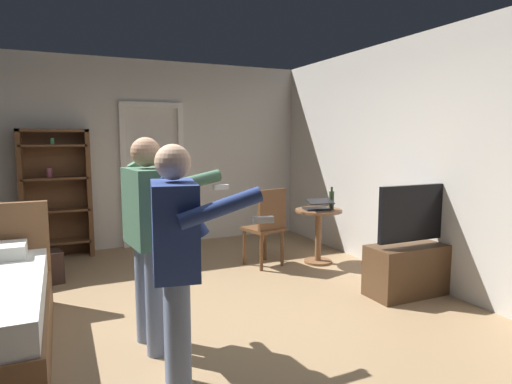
% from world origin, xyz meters
% --- Properties ---
extents(ground_plane, '(7.03, 7.03, 0.00)m').
position_xyz_m(ground_plane, '(0.00, 0.00, 0.00)').
color(ground_plane, '#997A56').
extents(wall_back, '(5.62, 0.12, 2.74)m').
position_xyz_m(wall_back, '(0.00, 3.26, 1.37)').
color(wall_back, beige).
rests_on(wall_back, ground_plane).
extents(wall_right, '(0.12, 6.63, 2.74)m').
position_xyz_m(wall_right, '(2.75, 0.00, 1.37)').
color(wall_right, beige).
rests_on(wall_right, ground_plane).
extents(doorway_frame, '(0.93, 0.08, 2.13)m').
position_xyz_m(doorway_frame, '(0.34, 3.18, 1.22)').
color(doorway_frame, white).
rests_on(doorway_frame, ground_plane).
extents(bookshelf, '(0.88, 0.32, 1.73)m').
position_xyz_m(bookshelf, '(-0.98, 3.03, 0.93)').
color(bookshelf, brown).
rests_on(bookshelf, ground_plane).
extents(tv_flatscreen, '(1.04, 0.40, 1.14)m').
position_xyz_m(tv_flatscreen, '(2.39, -0.03, 0.34)').
color(tv_flatscreen, '#4C331E').
rests_on(tv_flatscreen, ground_plane).
extents(side_table, '(0.60, 0.60, 0.70)m').
position_xyz_m(side_table, '(2.08, 1.33, 0.47)').
color(side_table, brown).
rests_on(side_table, ground_plane).
extents(laptop, '(0.38, 0.39, 0.15)m').
position_xyz_m(laptop, '(2.04, 1.29, 0.75)').
color(laptop, black).
rests_on(laptop, side_table).
extents(bottle_on_table, '(0.06, 0.06, 0.29)m').
position_xyz_m(bottle_on_table, '(2.22, 1.25, 0.82)').
color(bottle_on_table, '#303F24').
rests_on(bottle_on_table, side_table).
extents(wooden_chair, '(0.51, 0.51, 0.99)m').
position_xyz_m(wooden_chair, '(1.40, 1.45, 0.54)').
color(wooden_chair, brown).
rests_on(wooden_chair, ground_plane).
extents(person_blue_shirt, '(0.65, 0.71, 1.58)m').
position_xyz_m(person_blue_shirt, '(-0.30, -0.81, 0.92)').
color(person_blue_shirt, slate).
rests_on(person_blue_shirt, ground_plane).
extents(person_striped_shirt, '(0.72, 0.64, 1.62)m').
position_xyz_m(person_striped_shirt, '(-0.33, -0.09, 0.94)').
color(person_striped_shirt, slate).
rests_on(person_striped_shirt, ground_plane).
extents(suitcase_dark, '(0.58, 0.41, 0.40)m').
position_xyz_m(suitcase_dark, '(-1.48, 1.89, 0.20)').
color(suitcase_dark, black).
rests_on(suitcase_dark, ground_plane).
extents(suitcase_small, '(0.63, 0.41, 0.36)m').
position_xyz_m(suitcase_small, '(-1.24, 1.87, 0.18)').
color(suitcase_small, black).
rests_on(suitcase_small, ground_plane).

